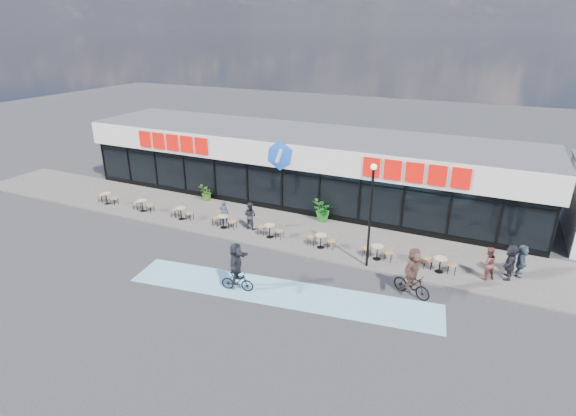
{
  "coord_description": "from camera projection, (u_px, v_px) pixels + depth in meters",
  "views": [
    {
      "loc": [
        11.51,
        -16.89,
        10.95
      ],
      "look_at": [
        2.03,
        3.5,
        1.9
      ],
      "focal_mm": 28.0,
      "sensor_mm": 36.0,
      "label": 1
    }
  ],
  "objects": [
    {
      "name": "pedestrian_c",
      "position": [
        488.0,
        263.0,
        20.6
      ],
      "size": [
        0.99,
        0.94,
        1.61
      ],
      "primitive_type": "imported",
      "rotation": [
        0.0,
        0.0,
        3.73
      ],
      "color": "brown",
      "rests_on": "sidewalk"
    },
    {
      "name": "pedestrian_a",
      "position": [
        510.0,
        262.0,
        20.61
      ],
      "size": [
        0.64,
        1.63,
        1.72
      ],
      "primitive_type": "imported",
      "rotation": [
        0.0,
        0.0,
        -1.66
      ],
      "color": "black",
      "rests_on": "sidewalk"
    },
    {
      "name": "bistro_set_5",
      "position": [
        321.0,
        239.0,
        23.75
      ],
      "size": [
        1.54,
        0.62,
        0.9
      ],
      "color": "tan",
      "rests_on": "sidewalk"
    },
    {
      "name": "bistro_set_0",
      "position": [
        107.0,
        197.0,
        29.67
      ],
      "size": [
        1.54,
        0.62,
        0.9
      ],
      "color": "tan",
      "rests_on": "sidewalk"
    },
    {
      "name": "lamp_post",
      "position": [
        371.0,
        207.0,
        20.87
      ],
      "size": [
        0.28,
        0.28,
        5.19
      ],
      "color": "black",
      "rests_on": "sidewalk"
    },
    {
      "name": "patron_right",
      "position": [
        250.0,
        216.0,
        25.81
      ],
      "size": [
        0.84,
        0.68,
        1.61
      ],
      "primitive_type": "imported",
      "rotation": [
        0.0,
        0.0,
        3.05
      ],
      "color": "#21232A",
      "rests_on": "sidewalk"
    },
    {
      "name": "potted_plant_mid",
      "position": [
        322.0,
        213.0,
        26.85
      ],
      "size": [
        1.3,
        1.24,
        1.13
      ],
      "primitive_type": "imported",
      "rotation": [
        0.0,
        0.0,
        3.6
      ],
      "color": "#1E6921",
      "rests_on": "sidewalk"
    },
    {
      "name": "sidewalk",
      "position": [
        264.0,
        226.0,
        26.57
      ],
      "size": [
        44.0,
        5.0,
        0.1
      ],
      "primitive_type": "cube",
      "color": "#605A55",
      "rests_on": "ground"
    },
    {
      "name": "bike_lane",
      "position": [
        281.0,
        292.0,
        19.97
      ],
      "size": [
        14.17,
        4.13,
        0.01
      ],
      "primitive_type": "cube",
      "rotation": [
        0.0,
        0.0,
        0.14
      ],
      "color": "#68A6C5",
      "rests_on": "ground"
    },
    {
      "name": "potted_plant_right",
      "position": [
        323.0,
        210.0,
        26.91
      ],
      "size": [
        1.1,
        1.25,
        1.35
      ],
      "primitive_type": "imported",
      "rotation": [
        0.0,
        0.0,
        4.68
      ],
      "color": "#1F6E21",
      "rests_on": "sidewalk"
    },
    {
      "name": "bistro_set_4",
      "position": [
        271.0,
        229.0,
        24.93
      ],
      "size": [
        1.54,
        0.62,
        0.9
      ],
      "color": "tan",
      "rests_on": "sidewalk"
    },
    {
      "name": "potted_plant_left",
      "position": [
        206.0,
        193.0,
        30.19
      ],
      "size": [
        0.9,
        1.02,
        1.07
      ],
      "primitive_type": "imported",
      "rotation": [
        0.0,
        0.0,
        4.78
      ],
      "color": "#33641C",
      "rests_on": "sidewalk"
    },
    {
      "name": "patron_left",
      "position": [
        224.0,
        212.0,
        26.54
      ],
      "size": [
        0.61,
        0.51,
        1.43
      ],
      "primitive_type": "imported",
      "rotation": [
        0.0,
        0.0,
        3.53
      ],
      "color": "#2C3645",
      "rests_on": "sidewalk"
    },
    {
      "name": "pedestrian_b",
      "position": [
        521.0,
        260.0,
        20.89
      ],
      "size": [
        0.57,
        1.49,
        1.57
      ],
      "primitive_type": "imported",
      "rotation": [
        0.0,
        0.0,
        1.5
      ],
      "color": "#32404E",
      "rests_on": "sidewalk"
    },
    {
      "name": "bistro_set_1",
      "position": [
        143.0,
        204.0,
        28.48
      ],
      "size": [
        1.54,
        0.62,
        0.9
      ],
      "color": "tan",
      "rests_on": "sidewalk"
    },
    {
      "name": "bistro_set_3",
      "position": [
        224.0,
        220.0,
        26.11
      ],
      "size": [
        1.54,
        0.62,
        0.9
      ],
      "color": "tan",
      "rests_on": "sidewalk"
    },
    {
      "name": "cyclist_a",
      "position": [
        237.0,
        267.0,
        19.72
      ],
      "size": [
        1.55,
        1.82,
        2.33
      ],
      "color": "black",
      "rests_on": "ground"
    },
    {
      "name": "bistro_set_2",
      "position": [
        182.0,
        212.0,
        27.3
      ],
      "size": [
        1.54,
        0.62,
        0.9
      ],
      "color": "tan",
      "rests_on": "sidewalk"
    },
    {
      "name": "ground",
      "position": [
        223.0,
        260.0,
        22.8
      ],
      "size": [
        120.0,
        120.0,
        0.0
      ],
      "primitive_type": "plane",
      "color": "#28282B",
      "rests_on": "ground"
    },
    {
      "name": "building",
      "position": [
        301.0,
        165.0,
        30.28
      ],
      "size": [
        30.6,
        6.57,
        4.75
      ],
      "color": "black",
      "rests_on": "ground"
    },
    {
      "name": "cyclist_b",
      "position": [
        413.0,
        274.0,
        19.35
      ],
      "size": [
        1.86,
        1.8,
        2.31
      ],
      "color": "black",
      "rests_on": "ground"
    },
    {
      "name": "bistro_set_6",
      "position": [
        378.0,
        250.0,
        22.56
      ],
      "size": [
        1.54,
        0.62,
        0.9
      ],
      "color": "tan",
      "rests_on": "sidewalk"
    },
    {
      "name": "bistro_set_7",
      "position": [
        440.0,
        262.0,
        21.38
      ],
      "size": [
        1.54,
        0.62,
        0.9
      ],
      "color": "tan",
      "rests_on": "sidewalk"
    }
  ]
}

